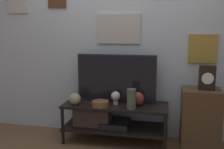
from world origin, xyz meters
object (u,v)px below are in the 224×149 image
(vase_urn_stoneware, at_px, (138,99))
(decorative_bust, at_px, (116,97))
(vase_wide_bowl, at_px, (100,104))
(mantel_clock, at_px, (207,78))
(vase_round_glass, at_px, (75,99))
(vase_tall_ceramic, at_px, (131,99))
(television, at_px, (116,78))

(vase_urn_stoneware, bearing_deg, decorative_bust, -179.37)
(vase_wide_bowl, bearing_deg, decorative_bust, 38.12)
(vase_wide_bowl, relative_size, mantel_clock, 0.72)
(vase_round_glass, relative_size, vase_tall_ceramic, 0.61)
(vase_urn_stoneware, bearing_deg, mantel_clock, 3.98)
(television, height_order, vase_round_glass, television)
(vase_round_glass, distance_m, decorative_bust, 0.52)
(vase_wide_bowl, distance_m, mantel_clock, 1.32)
(vase_wide_bowl, height_order, vase_round_glass, vase_round_glass)
(vase_wide_bowl, xyz_separation_m, decorative_bust, (0.17, 0.13, 0.06))
(vase_wide_bowl, bearing_deg, television, 58.70)
(television, distance_m, mantel_clock, 1.11)
(vase_tall_ceramic, xyz_separation_m, mantel_clock, (0.87, 0.21, 0.25))
(vase_tall_ceramic, xyz_separation_m, vase_urn_stoneware, (0.07, 0.15, -0.04))
(television, bearing_deg, vase_urn_stoneware, -21.09)
(vase_round_glass, height_order, vase_urn_stoneware, vase_urn_stoneware)
(television, relative_size, vase_round_glass, 6.97)
(vase_tall_ceramic, distance_m, vase_urn_stoneware, 0.17)
(vase_wide_bowl, distance_m, vase_round_glass, 0.34)
(decorative_bust, bearing_deg, television, 96.83)
(vase_wide_bowl, distance_m, decorative_bust, 0.22)
(vase_wide_bowl, xyz_separation_m, mantel_clock, (1.26, 0.19, 0.34))
(vase_round_glass, distance_m, vase_tall_ceramic, 0.73)
(television, xyz_separation_m, vase_urn_stoneware, (0.30, -0.12, -0.24))
(vase_urn_stoneware, bearing_deg, vase_round_glass, -171.35)
(vase_urn_stoneware, xyz_separation_m, mantel_clock, (0.81, 0.06, 0.29))
(television, distance_m, vase_round_glass, 0.60)
(vase_round_glass, height_order, vase_tall_ceramic, vase_tall_ceramic)
(decorative_bust, height_order, mantel_clock, mantel_clock)
(vase_urn_stoneware, relative_size, mantel_clock, 0.59)
(vase_round_glass, bearing_deg, mantel_clock, 6.30)
(television, xyz_separation_m, vase_tall_ceramic, (0.24, -0.27, -0.20))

